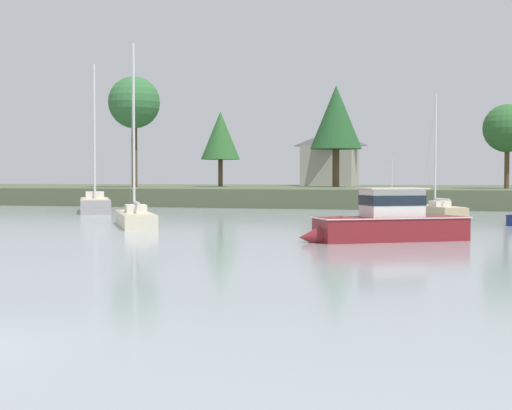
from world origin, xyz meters
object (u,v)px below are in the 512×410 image
Objects in this scene: sailboat_grey at (95,208)px; sailboat_sand at (438,212)px; sailboat_cream at (135,222)px; cruiser_maroon at (379,229)px.

sailboat_grey reaches higher than sailboat_sand.
sailboat_sand is at bearing 47.54° from sailboat_cream.
sailboat_grey reaches higher than sailboat_cream.
sailboat_cream is 26.36m from sailboat_sand.
sailboat_sand is (17.79, 19.45, -0.05)m from sailboat_cream.
sailboat_sand is (1.77, 25.99, -0.38)m from cruiser_maroon.
cruiser_maroon is at bearing -93.90° from sailboat_sand.
cruiser_maroon is (16.02, -6.55, 0.34)m from sailboat_cream.
sailboat_cream is at bearing -132.46° from sailboat_sand.
sailboat_cream is 1.45× the size of cruiser_maroon.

